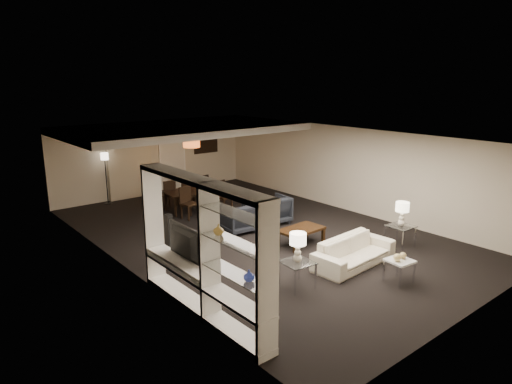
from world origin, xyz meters
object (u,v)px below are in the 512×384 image
Objects in this scene: floor_speaker at (169,240)px; chair_fl at (167,194)px; chair_fr at (200,188)px; armchair_right at (273,209)px; television at (181,243)px; chair_nm at (207,200)px; floor_lamp at (106,179)px; marble_table at (399,271)px; armchair_left at (238,218)px; dining_table at (195,200)px; side_table_left at (297,275)px; chair_nl at (189,203)px; sofa at (354,252)px; table_lamp_right at (402,214)px; coffee_table at (301,236)px; pendant_light at (192,143)px; vase_amber at (219,230)px; chair_fm at (184,191)px; chair_nr at (224,196)px; vase_blue at (249,276)px; table_lamp_left at (298,248)px; side_table_right at (400,236)px.

floor_speaker is 1.25× the size of chair_fl.
armchair_right is at bearing 98.53° from chair_fr.
chair_nm is at bearing -38.53° from television.
floor_speaker is at bearing -99.09° from floor_lamp.
marble_table is at bearing 94.89° from chair_fl.
chair_fl is 0.56× the size of floor_lamp.
armchair_left is 2.43m from dining_table.
side_table_left is 5.13m from chair_nl.
side_table_left is at bearing 147.09° from marble_table.
floor_lamp is at bearing -34.36° from chair_fr.
sofa is 2.22× the size of chair_nm.
coffee_table is at bearing 136.74° from table_lamp_right.
chair_fl is at bearing 1.53° from chair_fr.
dining_table is (-2.08, 5.72, -0.50)m from table_lamp_right.
floor_speaker is 4.42m from chair_fl.
dining_table is 1.92× the size of chair_fl.
chair_nl is at bearing -68.74° from floor_lamp.
coffee_table is (0.04, -4.79, -1.72)m from pendant_light.
vase_amber reaches higher than sofa.
chair_nm is (0.22, 1.77, 0.08)m from armchair_left.
chair_fm is at bearing 45.70° from floor_speaker.
chair_nr is at bearing 28.60° from floor_speaker.
floor_speaker reaches higher than chair_fr.
floor_speaker is (0.56, 1.47, -0.49)m from television.
television is 1.17× the size of chair_nr.
chair_nl and chair_fr have the same top height.
sofa is 4.37× the size of marble_table.
television reaches higher than marble_table.
television is 6.11× the size of vase_blue.
sofa is 5.09m from chair_nm.
chair_nr is at bearing 87.93° from marble_table.
chair_nm reaches higher than coffee_table.
dining_table is 0.67m from chair_nm.
vase_amber reaches higher than chair_nl.
pendant_light is 0.57× the size of chair_nm.
sofa is 2.45× the size of armchair_right.
table_lamp_left is 0.63× the size of chair_fr.
chair_nm is at bearing -104.54° from pendant_light.
chair_nr is at bearing 106.24° from side_table_right.
chair_nm is at bearing -82.38° from dining_table.
dining_table is at bearing 109.95° from table_lamp_right.
coffee_table is 3.49m from chair_nr.
floor_speaker is at bearing 164.10° from coffee_table.
television reaches higher than coffee_table.
table_lamp_right is at bearing -80.61° from chair_nr.
armchair_right is 0.91× the size of chair_nm.
chair_fm is 0.60m from chair_fr.
table_lamp_right is (1.10, -3.30, 0.43)m from armchair_right.
vase_amber is (0.00, 0.74, 0.50)m from vase_blue.
armchair_right is at bearing 108.43° from table_lamp_right.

